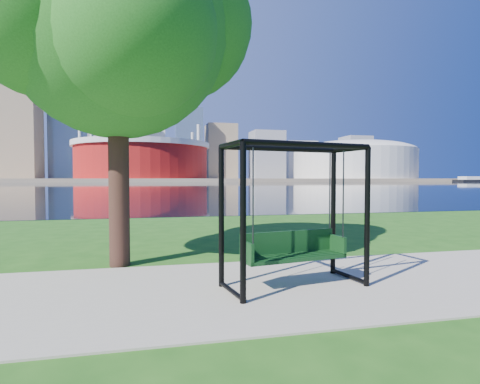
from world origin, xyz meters
name	(u,v)px	position (x,y,z in m)	size (l,w,h in m)	color
ground	(253,281)	(0.00, 0.00, 0.00)	(900.00, 900.00, 0.00)	#1E5114
path	(260,287)	(0.00, -0.50, 0.01)	(120.00, 4.00, 0.03)	#9E937F
river	(163,185)	(0.00, 102.00, 0.01)	(900.00, 180.00, 0.02)	black
far_bank	(159,180)	(0.00, 306.00, 1.00)	(900.00, 228.00, 2.00)	#937F60
stadium	(143,159)	(-10.00, 235.00, 14.23)	(83.00, 83.00, 32.00)	maroon
arena	(353,159)	(135.00, 235.00, 15.87)	(84.00, 84.00, 26.56)	beige
skyline	(153,138)	(-4.27, 319.39, 35.89)	(392.00, 66.00, 96.50)	gray
swing	(293,219)	(0.59, -0.57, 1.22)	(2.62, 1.48, 2.53)	black
park_tree	(115,20)	(-2.62, 1.87, 5.37)	(6.22, 5.62, 7.73)	black
barge	(480,179)	(189.62, 182.04, 1.46)	(32.38, 8.88, 3.23)	black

